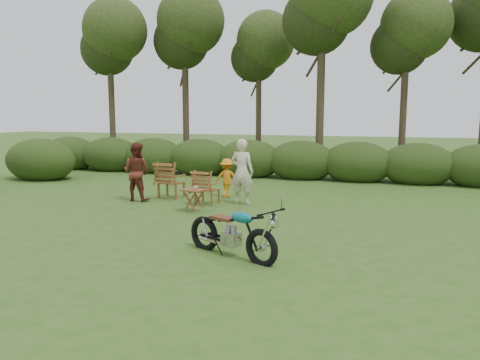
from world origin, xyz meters
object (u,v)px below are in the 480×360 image
(motorcycle, at_px, (231,256))
(lawn_chair_right, at_px, (207,204))
(side_table, at_px, (194,200))
(adult_a, at_px, (242,204))
(cup, at_px, (196,188))
(child, at_px, (227,197))
(lawn_chair_left, at_px, (172,198))
(adult_b, at_px, (137,200))

(motorcycle, distance_m, lawn_chair_right, 4.62)
(side_table, bearing_deg, adult_a, 58.01)
(lawn_chair_right, height_order, cup, cup)
(child, bearing_deg, adult_a, 114.23)
(lawn_chair_right, bearing_deg, side_table, 100.60)
(lawn_chair_left, relative_size, adult_a, 0.59)
(motorcycle, height_order, child, child)
(side_table, bearing_deg, lawn_chair_right, 93.35)
(lawn_chair_right, distance_m, adult_a, 0.93)
(adult_a, bearing_deg, adult_b, 13.06)
(lawn_chair_right, xyz_separation_m, adult_a, (0.88, 0.29, 0.00))
(lawn_chair_left, height_order, cup, cup)
(adult_a, height_order, adult_b, adult_a)
(side_table, bearing_deg, lawn_chair_left, 131.21)
(lawn_chair_right, xyz_separation_m, lawn_chair_left, (-1.29, 0.52, 0.00))
(adult_a, relative_size, child, 1.57)
(motorcycle, bearing_deg, adult_b, 160.10)
(adult_b, bearing_deg, cup, 159.65)
(adult_b, bearing_deg, motorcycle, 137.66)
(adult_a, distance_m, adult_b, 2.92)
(cup, xyz_separation_m, child, (0.09, 2.09, -0.60))
(lawn_chair_right, bearing_deg, cup, 103.02)
(side_table, height_order, adult_a, adult_a)
(side_table, height_order, adult_b, adult_b)
(side_table, bearing_deg, cup, -2.05)
(lawn_chair_left, xyz_separation_m, side_table, (1.35, -1.54, 0.28))
(lawn_chair_left, distance_m, side_table, 2.07)
(cup, distance_m, adult_b, 2.36)
(lawn_chair_right, relative_size, adult_b, 0.56)
(motorcycle, height_order, adult_a, adult_a)
(motorcycle, distance_m, side_table, 3.70)
(lawn_chair_right, bearing_deg, adult_b, 11.87)
(lawn_chair_right, relative_size, cup, 7.96)
(side_table, distance_m, cup, 0.32)
(lawn_chair_right, distance_m, adult_b, 2.01)
(lawn_chair_right, height_order, lawn_chair_left, lawn_chair_left)
(lawn_chair_left, bearing_deg, motorcycle, 130.72)
(lawn_chair_right, bearing_deg, lawn_chair_left, -14.52)
(motorcycle, distance_m, adult_a, 4.57)
(cup, relative_size, adult_a, 0.07)
(adult_b, bearing_deg, side_table, 159.26)
(motorcycle, distance_m, child, 5.52)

